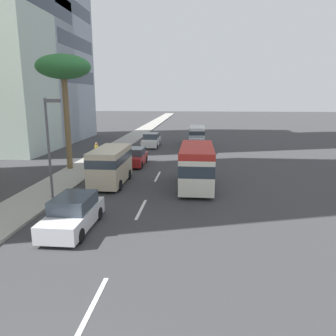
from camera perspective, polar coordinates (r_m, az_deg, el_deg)
name	(u,v)px	position (r m, az deg, el deg)	size (l,w,h in m)	color
ground_plane	(169,153)	(35.60, 0.21, 2.60)	(198.00, 198.00, 0.00)	#38383A
sidewalk_right	(109,152)	(36.78, -10.34, 2.84)	(162.00, 3.03, 0.15)	#9E9B93
lane_stripe_near	(92,308)	(10.77, -13.33, -22.86)	(3.20, 0.16, 0.01)	silver
lane_stripe_mid	(141,209)	(18.25, -4.77, -7.25)	(3.20, 0.16, 0.01)	silver
lane_stripe_far	(158,176)	(25.41, -1.85, -1.49)	(3.20, 0.16, 0.01)	silver
van_lead	(197,134)	(42.20, 5.13, 5.95)	(5.19, 2.06, 2.32)	silver
van_second	(111,164)	(23.27, -10.10, 0.73)	(5.08, 2.18, 2.59)	beige
minibus_third	(197,165)	(22.20, 5.08, 0.57)	(6.29, 2.35, 2.87)	silver
car_fourth	(135,157)	(29.55, -5.91, 1.92)	(4.09, 1.87, 1.57)	#A51E1E
car_fifth	(73,214)	(16.04, -16.40, -7.76)	(4.36, 1.87, 1.59)	silver
car_sixth	(197,146)	(36.17, 5.10, 3.97)	(4.19, 1.79, 1.68)	beige
car_seventh	(151,140)	(40.24, -2.98, 4.89)	(4.54, 1.92, 1.68)	white
pedestrian_near_lamp	(97,151)	(31.41, -12.49, 3.02)	(0.30, 0.33, 1.75)	#333338
palm_tree	(64,69)	(28.27, -17.96, 16.26)	(4.33, 4.33, 9.30)	brown
street_lamp	(50,137)	(20.09, -20.15, 5.22)	(0.24, 0.97, 5.93)	#4C4C51
office_tower_far	(25,3)	(51.83, -23.98, 25.09)	(13.55, 13.72, 36.53)	#99A3B2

